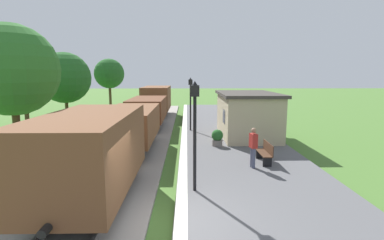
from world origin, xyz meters
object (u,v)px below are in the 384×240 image
bench_near_hut (265,152)px  tree_field_distant (109,74)px  person_waiting (253,146)px  tree_trackside_mid (11,70)px  potted_planter (217,137)px  tree_trackside_far (24,89)px  lamp_post_far (190,94)px  lamp_post_near (195,116)px  freight_train (141,115)px  station_hut (247,114)px  tree_field_left (65,78)px

bench_near_hut → tree_field_distant: size_ratio=0.26×
person_waiting → tree_trackside_mid: (-9.48, -0.42, 3.13)m
potted_planter → tree_trackside_far: bearing=162.3°
lamp_post_far → tree_trackside_far: bearing=-177.1°
tree_trackside_far → tree_field_distant: 12.84m
lamp_post_far → tree_trackside_mid: size_ratio=0.61×
bench_near_hut → tree_trackside_far: bearing=153.8°
lamp_post_near → tree_trackside_mid: tree_trackside_mid is taller
bench_near_hut → lamp_post_near: 4.94m
person_waiting → tree_trackside_far: bearing=-40.3°
lamp_post_far → tree_field_distant: bearing=126.0°
lamp_post_far → tree_field_distant: size_ratio=0.63×
lamp_post_near → person_waiting: bearing=43.4°
lamp_post_near → tree_trackside_mid: bearing=164.2°
lamp_post_near → bench_near_hut: bearing=43.6°
freight_train → tree_trackside_mid: tree_trackside_mid is taller
station_hut → tree_trackside_far: size_ratio=1.23×
tree_trackside_far → freight_train: bearing=-6.9°
bench_near_hut → tree_trackside_far: tree_trackside_far is taller
potted_planter → tree_field_distant: (-10.16, 16.56, 3.51)m
lamp_post_far → tree_field_distant: tree_field_distant is taller
potted_planter → lamp_post_far: size_ratio=0.25×
bench_near_hut → person_waiting: (-0.72, -0.70, 0.46)m
tree_field_left → tree_field_distant: (1.95, 6.99, 0.36)m
station_hut → tree_trackside_mid: bearing=-147.2°
lamp_post_far → tree_field_left: bearing=154.8°
person_waiting → tree_trackside_mid: 9.99m
lamp_post_near → lamp_post_far: bearing=90.0°
person_waiting → lamp_post_far: (-2.52, 8.29, 1.62)m
station_hut → bench_near_hut: size_ratio=3.87×
tree_trackside_mid → freight_train: bearing=62.6°
tree_trackside_mid → person_waiting: bearing=2.6°
station_hut → tree_field_distant: (-12.32, 13.95, 2.58)m
station_hut → bench_near_hut: (-0.33, -5.67, -0.93)m
tree_trackside_mid → tree_field_distant: bearing=94.9°
tree_trackside_far → tree_field_left: size_ratio=0.78×
potted_planter → tree_trackside_far: size_ratio=0.19×
freight_train → tree_field_left: size_ratio=4.30×
station_hut → lamp_post_near: (-3.57, -8.75, 1.15)m
tree_field_left → tree_trackside_mid: bearing=-74.8°
freight_train → tree_trackside_mid: size_ratio=4.28×
person_waiting → tree_trackside_far: size_ratio=0.36×
station_hut → tree_field_left: 16.03m
tree_trackside_far → tree_field_distant: bearing=79.5°
freight_train → lamp_post_far: size_ratio=7.03×
potted_planter → lamp_post_far: 5.18m
freight_train → tree_trackside_far: bearing=173.1°
station_hut → potted_planter: (-2.15, -2.61, -0.93)m
tree_field_distant → bench_near_hut: bearing=-58.6°
tree_trackside_mid → bench_near_hut: bearing=6.3°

